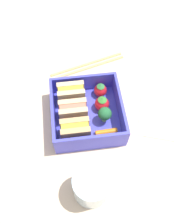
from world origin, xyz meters
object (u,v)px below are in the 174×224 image
(sandwich_center_left, at_px, (73,111))
(carrot_stick_far_left, at_px, (106,132))
(strawberry_left, at_px, (100,90))
(folded_napkin, at_px, (160,117))
(sandwich_center, at_px, (71,94))
(chopstick_pair, at_px, (88,65))
(sandwich_left, at_px, (75,130))
(strawberry_far_left, at_px, (102,104))
(broccoli_floret, at_px, (105,114))
(drinking_glass, at_px, (91,186))

(sandwich_center_left, bearing_deg, carrot_stick_far_left, -126.31)
(strawberry_left, bearing_deg, folded_napkin, -119.96)
(sandwich_center, bearing_deg, strawberry_left, -83.02)
(carrot_stick_far_left, distance_m, chopstick_pair, 0.20)
(sandwich_center, relative_size, folded_napkin, 0.56)
(sandwich_center_left, distance_m, sandwich_center, 0.04)
(strawberry_left, xyz_separation_m, folded_napkin, (-0.07, -0.12, -0.03))
(carrot_stick_far_left, height_order, chopstick_pair, carrot_stick_far_left)
(sandwich_left, height_order, strawberry_left, sandwich_left)
(sandwich_center_left, height_order, strawberry_left, sandwich_center_left)
(sandwich_center_left, height_order, strawberry_far_left, sandwich_center_left)
(sandwich_center_left, xyz_separation_m, strawberry_left, (0.05, -0.07, -0.01))
(sandwich_center_left, xyz_separation_m, folded_napkin, (-0.02, -0.19, -0.03))
(folded_napkin, bearing_deg, broccoli_floret, 88.50)
(broccoli_floret, height_order, drinking_glass, drinking_glass)
(strawberry_left, bearing_deg, sandwich_center_left, 128.42)
(strawberry_far_left, height_order, chopstick_pair, strawberry_far_left)
(sandwich_center, bearing_deg, broccoli_floret, -132.96)
(folded_napkin, bearing_deg, chopstick_pair, 40.13)
(strawberry_left, relative_size, folded_napkin, 0.34)
(sandwich_center_left, bearing_deg, broccoli_floret, -103.69)
(strawberry_far_left, bearing_deg, sandwich_left, 133.26)
(strawberry_left, height_order, drinking_glass, drinking_glass)
(strawberry_far_left, bearing_deg, folded_napkin, -105.35)
(carrot_stick_far_left, height_order, drinking_glass, drinking_glass)
(sandwich_center, bearing_deg, sandwich_center_left, 180.00)
(strawberry_left, height_order, folded_napkin, strawberry_left)
(strawberry_far_left, bearing_deg, chopstick_pair, 6.25)
(chopstick_pair, bearing_deg, sandwich_left, 165.63)
(carrot_stick_far_left, xyz_separation_m, drinking_glass, (-0.11, 0.05, 0.02))
(sandwich_center_left, bearing_deg, folded_napkin, -95.71)
(sandwich_center, relative_size, drinking_glass, 0.82)
(sandwich_center, relative_size, chopstick_pair, 0.31)
(sandwich_center_left, relative_size, chopstick_pair, 0.31)
(drinking_glass, bearing_deg, folded_napkin, -51.28)
(sandwich_left, bearing_deg, drinking_glass, -171.13)
(strawberry_left, bearing_deg, drinking_glass, 166.97)
(sandwich_left, relative_size, folded_napkin, 0.56)
(sandwich_center_left, height_order, drinking_glass, drinking_glass)
(chopstick_pair, bearing_deg, broccoli_floret, -174.69)
(broccoli_floret, distance_m, chopstick_pair, 0.17)
(carrot_stick_far_left, bearing_deg, sandwich_center, 35.00)
(drinking_glass, bearing_deg, carrot_stick_far_left, -22.83)
(sandwich_center, bearing_deg, drinking_glass, -175.01)
(drinking_glass, relative_size, folded_napkin, 0.68)
(strawberry_far_left, distance_m, folded_napkin, 0.13)
(sandwich_left, relative_size, drinking_glass, 0.82)
(drinking_glass, distance_m, folded_napkin, 0.22)
(broccoli_floret, bearing_deg, strawberry_left, -1.37)
(drinking_glass, bearing_deg, strawberry_far_left, -14.95)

